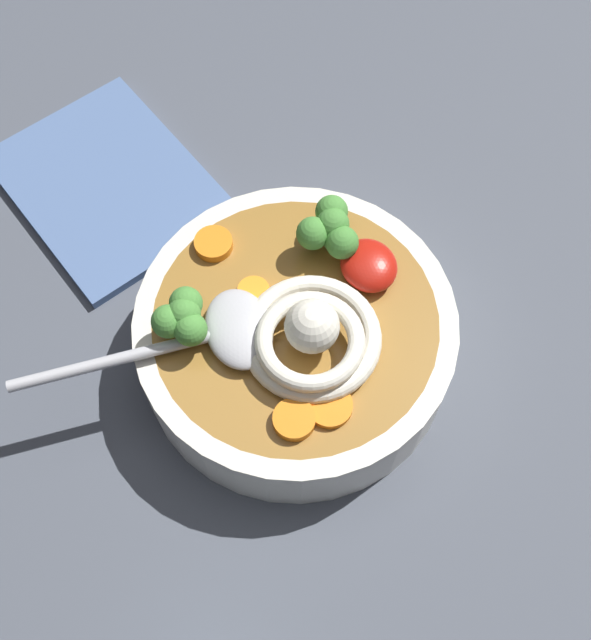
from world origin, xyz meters
TOP-DOWN VIEW (x-y plane):
  - table_slab at (0.00, 0.00)cm, footprint 90.35×90.35cm
  - soup_bowl at (3.01, -3.31)cm, footprint 21.91×21.91cm
  - noodle_pile at (5.06, -3.13)cm, footprint 10.13×9.93cm
  - soup_spoon at (2.23, -8.48)cm, footprint 6.59×17.52cm
  - chili_sauce_dollop at (1.73, 2.74)cm, footprint 4.23×3.81cm
  - broccoli_floret_near_spoon at (-1.44, 1.32)cm, footprint 4.45×3.83cm
  - broccoli_floret_front at (0.75, -10.27)cm, footprint 4.30×3.70cm
  - carrot_slice_beside_chili at (-0.36, -5.06)cm, footprint 2.19×2.19cm
  - carrot_slice_left at (9.48, -6.35)cm, footprint 2.71×2.71cm
  - carrot_slice_beside_noodles at (9.55, -3.93)cm, footprint 2.94×2.94cm
  - carrot_slice_right at (-4.62, -6.12)cm, footprint 2.69×2.69cm
  - folded_napkin at (-17.09, -10.97)cm, footprint 20.74×17.77cm

SIDE VIEW (x-z plane):
  - table_slab at x=0.00cm, z-range 0.00..3.08cm
  - folded_napkin at x=-17.09cm, z-range 3.08..3.88cm
  - soup_bowl at x=3.01cm, z-range 3.18..8.87cm
  - carrot_slice_beside_noodles at x=9.55cm, z-range 8.77..9.30cm
  - carrot_slice_beside_chili at x=-0.36cm, z-range 8.77..9.32cm
  - carrot_slice_right at x=-4.62cm, z-range 8.77..9.50cm
  - carrot_slice_left at x=9.48cm, z-range 8.77..9.51cm
  - soup_spoon at x=2.23cm, z-range 8.77..10.37cm
  - chili_sauce_dollop at x=1.73cm, z-range 8.77..10.68cm
  - noodle_pile at x=5.06cm, z-range 8.01..12.08cm
  - broccoli_floret_front at x=0.75cm, z-range 9.21..12.61cm
  - broccoli_floret_near_spoon at x=-1.44cm, z-range 9.22..12.74cm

